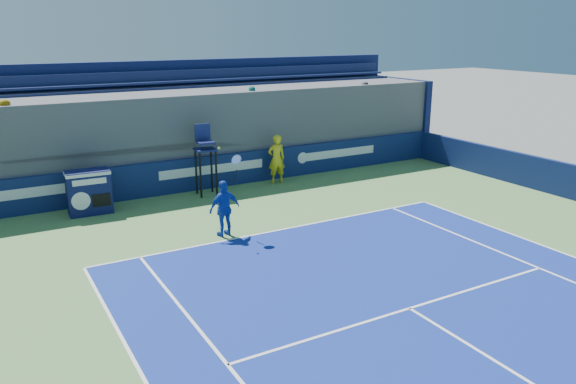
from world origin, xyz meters
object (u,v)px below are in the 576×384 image
match_clock (89,191)px  tennis_player (225,208)px  umpire_chair (205,152)px  ball_person (277,159)px

match_clock → tennis_player: bearing=-53.8°
umpire_chair → tennis_player: tennis_player is taller
umpire_chair → tennis_player: size_ratio=0.96×
match_clock → umpire_chair: size_ratio=0.56×
ball_person → umpire_chair: 2.95m
umpire_chair → tennis_player: bearing=-104.7°
match_clock → tennis_player: size_ratio=0.54×
match_clock → umpire_chair: 4.04m
ball_person → umpire_chair: umpire_chair is taller
match_clock → umpire_chair: (3.96, 0.14, 0.79)m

